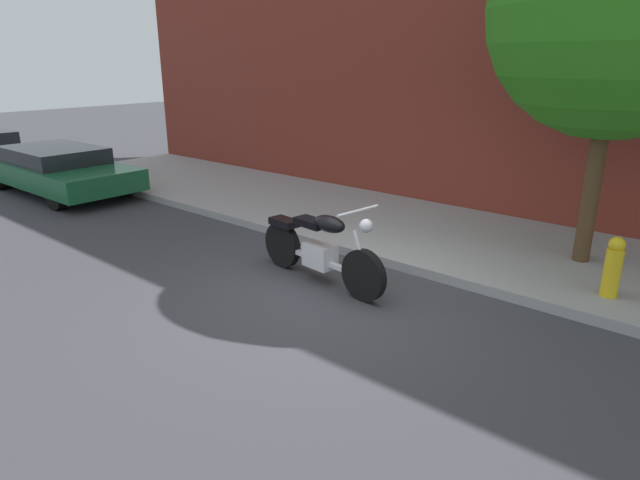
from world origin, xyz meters
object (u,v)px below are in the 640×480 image
Objects in this scene: parked_car_green at (57,168)px; street_tree at (621,8)px; motorcycle at (320,249)px; fire_hydrant at (612,272)px.

street_tree is (10.51, 2.66, 2.97)m from parked_car_green.
street_tree is at bearing 14.18° from parked_car_green.
fire_hydrant is (3.21, 1.70, -0.02)m from motorcycle.
motorcycle is 0.44× the size of street_tree.
street_tree reaches higher than parked_car_green.
motorcycle reaches higher than parked_car_green.
parked_car_green is 11.26m from fire_hydrant.
motorcycle is at bearing -152.07° from fire_hydrant.
parked_car_green is (-7.94, 0.16, 0.07)m from motorcycle.
street_tree reaches higher than motorcycle.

